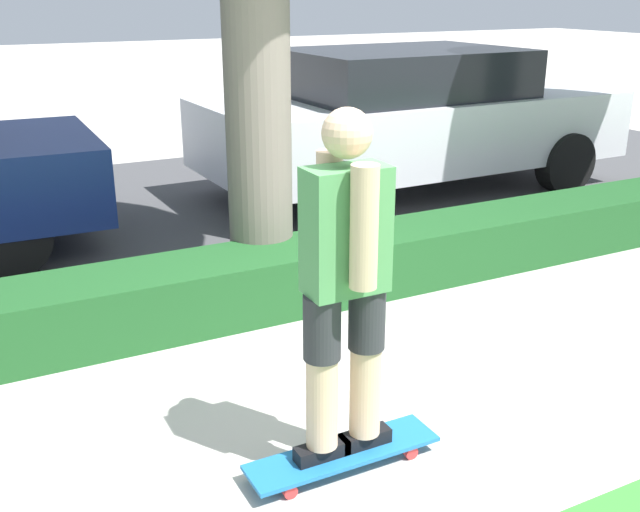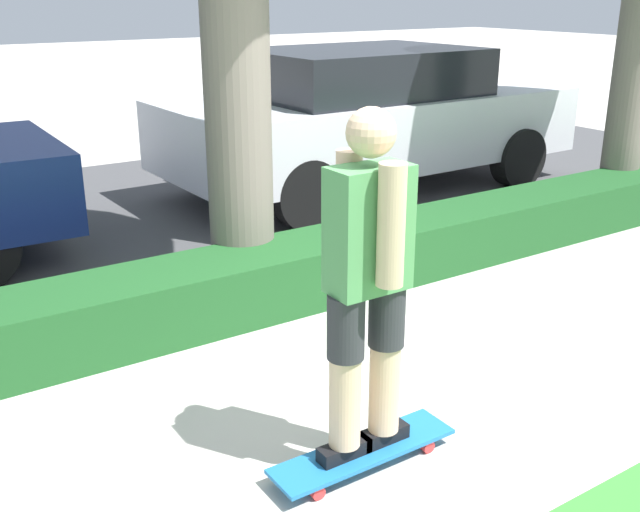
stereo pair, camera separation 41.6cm
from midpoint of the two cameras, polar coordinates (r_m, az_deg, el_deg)
name	(u,v)px [view 1 (the left image)]	position (r m, az deg, el deg)	size (l,w,h in m)	color
ground_plane	(408,411)	(4.14, 9.65, -11.61)	(60.00, 60.00, 0.00)	#BCB7AD
street_asphalt	(175,213)	(7.62, -9.50, 3.23)	(15.76, 5.00, 0.01)	#474749
hedge_row	(282,277)	(5.27, -0.63, -1.64)	(15.76, 0.60, 0.43)	#1E5123
skateboard	(343,454)	(3.65, 5.16, -14.87)	(0.95, 0.24, 0.09)	#1E6BAD
skater_person	(345,282)	(3.23, 5.63, -2.06)	(0.49, 0.41, 1.61)	black
parked_car_middle	(410,117)	(8.35, 8.33, 10.41)	(4.63, 2.03, 1.53)	silver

